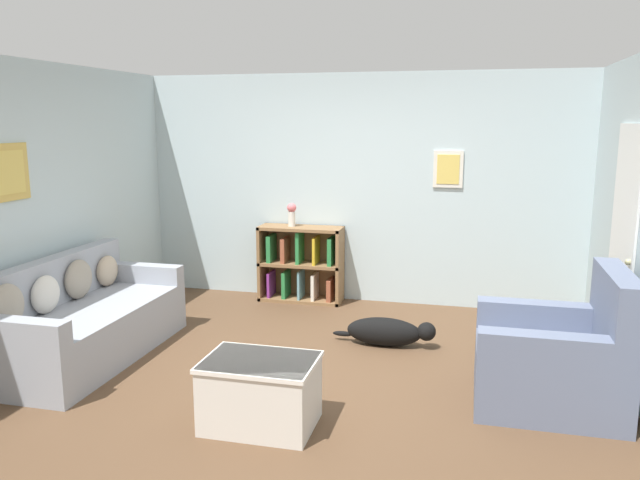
% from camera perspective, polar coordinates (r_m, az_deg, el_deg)
% --- Properties ---
extents(ground_plane, '(14.00, 14.00, 0.00)m').
position_cam_1_polar(ground_plane, '(5.36, -1.05, -11.89)').
color(ground_plane, brown).
extents(wall_back, '(5.60, 0.13, 2.60)m').
position_cam_1_polar(wall_back, '(7.18, 3.58, 4.67)').
color(wall_back, silver).
rests_on(wall_back, ground_plane).
extents(wall_left, '(0.13, 5.00, 2.60)m').
position_cam_1_polar(wall_left, '(6.17, -24.67, 2.69)').
color(wall_left, silver).
rests_on(wall_left, ground_plane).
extents(couch, '(0.88, 1.98, 0.88)m').
position_cam_1_polar(couch, '(5.94, -20.86, -6.98)').
color(couch, '#9399A3').
rests_on(couch, ground_plane).
extents(bookshelf, '(0.97, 0.34, 0.88)m').
position_cam_1_polar(bookshelf, '(7.25, -1.72, -2.22)').
color(bookshelf, olive).
rests_on(bookshelf, ground_plane).
extents(recliner_chair, '(1.04, 0.96, 1.03)m').
position_cam_1_polar(recliner_chair, '(4.99, 20.95, -10.13)').
color(recliner_chair, slate).
rests_on(recliner_chair, ground_plane).
extents(coffee_table, '(0.77, 0.55, 0.48)m').
position_cam_1_polar(coffee_table, '(4.41, -5.48, -13.58)').
color(coffee_table, silver).
rests_on(coffee_table, ground_plane).
extents(dog, '(0.98, 0.24, 0.27)m').
position_cam_1_polar(dog, '(5.91, 6.22, -8.33)').
color(dog, black).
rests_on(dog, ground_plane).
extents(vase, '(0.11, 0.11, 0.27)m').
position_cam_1_polar(vase, '(7.15, -2.60, 2.46)').
color(vase, silver).
rests_on(vase, bookshelf).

